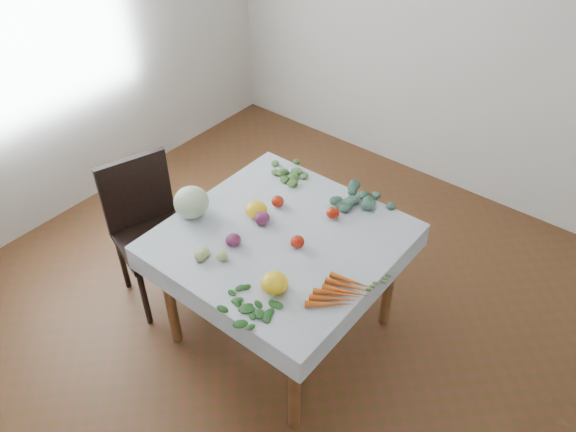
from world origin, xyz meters
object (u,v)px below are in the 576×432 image
at_px(chair, 147,222).
at_px(cabbage, 191,202).
at_px(carrot_bunch, 342,293).
at_px(table, 281,250).
at_px(heirloom_back, 256,210).

relative_size(chair, cabbage, 4.89).
bearing_deg(cabbage, chair, -173.79).
bearing_deg(carrot_bunch, cabbage, -178.91).
height_order(table, cabbage, cabbage).
xyz_separation_m(heirloom_back, carrot_bunch, (0.69, -0.19, -0.02)).
height_order(chair, cabbage, cabbage).
xyz_separation_m(table, cabbage, (-0.48, -0.16, 0.19)).
distance_m(chair, heirloom_back, 0.75).
height_order(table, carrot_bunch, carrot_bunch).
relative_size(chair, heirloom_back, 7.83).
xyz_separation_m(chair, carrot_bunch, (1.34, 0.06, 0.24)).
distance_m(chair, cabbage, 0.50).
relative_size(table, heirloom_back, 8.49).
height_order(table, chair, chair).
distance_m(chair, carrot_bunch, 1.37).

